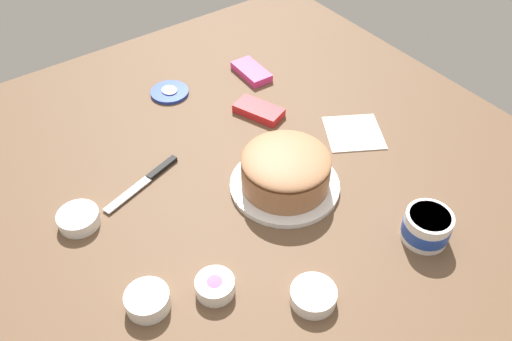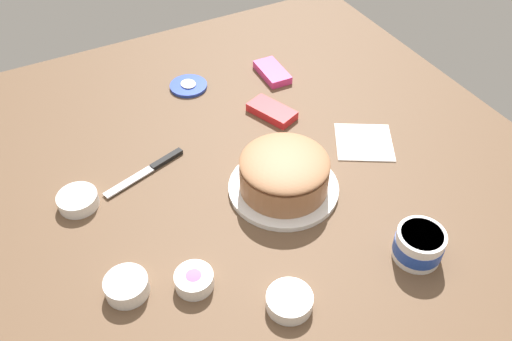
{
  "view_description": "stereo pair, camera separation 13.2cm",
  "coord_description": "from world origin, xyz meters",
  "px_view_note": "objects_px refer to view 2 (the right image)",
  "views": [
    {
      "loc": [
        -0.8,
        0.53,
        0.95
      ],
      "look_at": [
        -0.03,
        -0.02,
        0.04
      ],
      "focal_mm": 37.67,
      "sensor_mm": 36.0,
      "label": 1
    },
    {
      "loc": [
        -0.87,
        0.42,
        0.95
      ],
      "look_at": [
        -0.03,
        -0.02,
        0.04
      ],
      "focal_mm": 37.67,
      "sensor_mm": 36.0,
      "label": 2
    }
  ],
  "objects_px": {
    "frosted_cake": "(284,175)",
    "sprinkle_bowl_pink": "(194,280)",
    "frosting_tub": "(419,244)",
    "candy_box_upper": "(272,72)",
    "sprinkle_bowl_green": "(78,200)",
    "sprinkle_bowl_rainbow": "(127,286)",
    "candy_box_lower": "(272,111)",
    "frosting_tub_lid": "(188,86)",
    "paper_napkin": "(364,142)",
    "spreading_knife": "(152,168)",
    "sprinkle_bowl_orange": "(289,301)"
  },
  "relations": [
    {
      "from": "sprinkle_bowl_green",
      "to": "sprinkle_bowl_rainbow",
      "type": "bearing_deg",
      "value": -174.65
    },
    {
      "from": "frosting_tub_lid",
      "to": "candy_box_upper",
      "type": "relative_size",
      "value": 0.83
    },
    {
      "from": "spreading_knife",
      "to": "sprinkle_bowl_orange",
      "type": "xyz_separation_m",
      "value": [
        -0.51,
        -0.11,
        0.01
      ]
    },
    {
      "from": "frosting_tub_lid",
      "to": "spreading_knife",
      "type": "xyz_separation_m",
      "value": [
        -0.29,
        0.22,
        -0.0
      ]
    },
    {
      "from": "candy_box_lower",
      "to": "candy_box_upper",
      "type": "bearing_deg",
      "value": -50.98
    },
    {
      "from": "frosted_cake",
      "to": "sprinkle_bowl_pink",
      "type": "relative_size",
      "value": 3.31
    },
    {
      "from": "frosting_tub",
      "to": "spreading_knife",
      "type": "bearing_deg",
      "value": 38.54
    },
    {
      "from": "sprinkle_bowl_pink",
      "to": "sprinkle_bowl_green",
      "type": "bearing_deg",
      "value": 24.68
    },
    {
      "from": "frosting_tub",
      "to": "candy_box_upper",
      "type": "bearing_deg",
      "value": -4.52
    },
    {
      "from": "sprinkle_bowl_rainbow",
      "to": "candy_box_upper",
      "type": "distance_m",
      "value": 0.85
    },
    {
      "from": "sprinkle_bowl_rainbow",
      "to": "sprinkle_bowl_green",
      "type": "xyz_separation_m",
      "value": [
        0.29,
        0.03,
        -0.0
      ]
    },
    {
      "from": "frosting_tub_lid",
      "to": "sprinkle_bowl_green",
      "type": "relative_size",
      "value": 1.18
    },
    {
      "from": "frosting_tub_lid",
      "to": "sprinkle_bowl_orange",
      "type": "bearing_deg",
      "value": 171.94
    },
    {
      "from": "frosting_tub_lid",
      "to": "candy_box_lower",
      "type": "height_order",
      "value": "candy_box_lower"
    },
    {
      "from": "frosted_cake",
      "to": "sprinkle_bowl_pink",
      "type": "xyz_separation_m",
      "value": [
        -0.15,
        0.3,
        -0.03
      ]
    },
    {
      "from": "frosting_tub_lid",
      "to": "paper_napkin",
      "type": "height_order",
      "value": "frosting_tub_lid"
    },
    {
      "from": "frosted_cake",
      "to": "sprinkle_bowl_green",
      "type": "height_order",
      "value": "frosted_cake"
    },
    {
      "from": "sprinkle_bowl_pink",
      "to": "paper_napkin",
      "type": "height_order",
      "value": "sprinkle_bowl_pink"
    },
    {
      "from": "frosted_cake",
      "to": "spreading_knife",
      "type": "bearing_deg",
      "value": 50.21
    },
    {
      "from": "candy_box_upper",
      "to": "frosted_cake",
      "type": "bearing_deg",
      "value": 156.08
    },
    {
      "from": "sprinkle_bowl_rainbow",
      "to": "sprinkle_bowl_green",
      "type": "height_order",
      "value": "sprinkle_bowl_rainbow"
    },
    {
      "from": "frosting_tub_lid",
      "to": "frosted_cake",
      "type": "bearing_deg",
      "value": -175.6
    },
    {
      "from": "spreading_knife",
      "to": "paper_napkin",
      "type": "height_order",
      "value": "spreading_knife"
    },
    {
      "from": "spreading_knife",
      "to": "candy_box_upper",
      "type": "xyz_separation_m",
      "value": [
        0.23,
        -0.48,
        0.01
      ]
    },
    {
      "from": "spreading_knife",
      "to": "paper_napkin",
      "type": "relative_size",
      "value": 1.54
    },
    {
      "from": "sprinkle_bowl_rainbow",
      "to": "candy_box_lower",
      "type": "xyz_separation_m",
      "value": [
        0.38,
        -0.55,
        -0.01
      ]
    },
    {
      "from": "frosting_tub",
      "to": "sprinkle_bowl_green",
      "type": "xyz_separation_m",
      "value": [
        0.49,
        0.61,
        -0.02
      ]
    },
    {
      "from": "sprinkle_bowl_green",
      "to": "candy_box_lower",
      "type": "height_order",
      "value": "sprinkle_bowl_green"
    },
    {
      "from": "spreading_knife",
      "to": "paper_napkin",
      "type": "xyz_separation_m",
      "value": [
        -0.17,
        -0.54,
        -0.0
      ]
    },
    {
      "from": "spreading_knife",
      "to": "sprinkle_bowl_green",
      "type": "height_order",
      "value": "sprinkle_bowl_green"
    },
    {
      "from": "spreading_knife",
      "to": "sprinkle_bowl_green",
      "type": "relative_size",
      "value": 2.42
    },
    {
      "from": "frosted_cake",
      "to": "sprinkle_bowl_rainbow",
      "type": "height_order",
      "value": "frosted_cake"
    },
    {
      "from": "sprinkle_bowl_pink",
      "to": "paper_napkin",
      "type": "relative_size",
      "value": 0.54
    },
    {
      "from": "frosting_tub_lid",
      "to": "sprinkle_bowl_pink",
      "type": "distance_m",
      "value": 0.71
    },
    {
      "from": "sprinkle_bowl_pink",
      "to": "frosting_tub",
      "type": "bearing_deg",
      "value": -108.66
    },
    {
      "from": "frosting_tub",
      "to": "sprinkle_bowl_orange",
      "type": "bearing_deg",
      "value": 86.25
    },
    {
      "from": "spreading_knife",
      "to": "candy_box_lower",
      "type": "bearing_deg",
      "value": -81.69
    },
    {
      "from": "spreading_knife",
      "to": "sprinkle_bowl_rainbow",
      "type": "height_order",
      "value": "sprinkle_bowl_rainbow"
    },
    {
      "from": "frosting_tub_lid",
      "to": "sprinkle_bowl_rainbow",
      "type": "distance_m",
      "value": 0.73
    },
    {
      "from": "frosting_tub",
      "to": "spreading_knife",
      "type": "distance_m",
      "value": 0.67
    },
    {
      "from": "frosting_tub",
      "to": "frosting_tub_lid",
      "type": "distance_m",
      "value": 0.84
    },
    {
      "from": "sprinkle_bowl_rainbow",
      "to": "paper_napkin",
      "type": "relative_size",
      "value": 0.61
    },
    {
      "from": "sprinkle_bowl_green",
      "to": "sprinkle_bowl_pink",
      "type": "height_order",
      "value": "sprinkle_bowl_pink"
    },
    {
      "from": "spreading_knife",
      "to": "sprinkle_bowl_rainbow",
      "type": "bearing_deg",
      "value": 152.45
    },
    {
      "from": "sprinkle_bowl_rainbow",
      "to": "sprinkle_bowl_green",
      "type": "relative_size",
      "value": 0.95
    },
    {
      "from": "candy_box_upper",
      "to": "spreading_knife",
      "type": "bearing_deg",
      "value": 117.48
    },
    {
      "from": "frosted_cake",
      "to": "candy_box_upper",
      "type": "distance_m",
      "value": 0.5
    },
    {
      "from": "sprinkle_bowl_rainbow",
      "to": "sprinkle_bowl_pink",
      "type": "distance_m",
      "value": 0.14
    },
    {
      "from": "candy_box_lower",
      "to": "sprinkle_bowl_rainbow",
      "type": "bearing_deg",
      "value": 102.88
    },
    {
      "from": "spreading_knife",
      "to": "sprinkle_bowl_rainbow",
      "type": "xyz_separation_m",
      "value": [
        -0.32,
        0.17,
        0.01
      ]
    }
  ]
}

